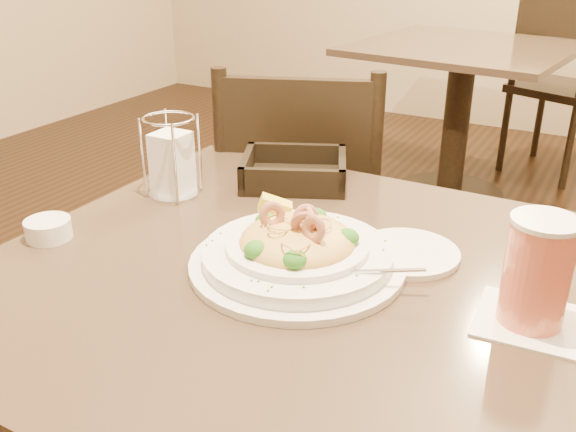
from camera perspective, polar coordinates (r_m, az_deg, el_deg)
The scene contains 10 objects.
main_table at distance 1.14m, azimuth -0.50°, elevation -14.79°, with size 0.90×0.90×0.73m.
background_table at distance 3.11m, azimuth 14.98°, elevation 10.29°, with size 0.99×0.99×0.73m.
dining_chair_near at distance 1.72m, azimuth 1.26°, elevation -0.48°, with size 0.54×0.54×0.93m.
dining_chair_far at distance 3.60m, azimuth 22.84°, elevation 10.98°, with size 0.54×0.54×0.93m.
pasta_bowl at distance 0.99m, azimuth 0.83°, elevation -3.03°, with size 0.37×0.34×0.11m.
drink_glass at distance 0.90m, azimuth 21.25°, elevation -4.72°, with size 0.14×0.14×0.15m.
bread_basket at distance 1.33m, azimuth 0.54°, elevation 3.83°, with size 0.26×0.24×0.06m.
napkin_caddy at distance 1.27m, azimuth -10.28°, elevation 4.76°, with size 0.10×0.10×0.16m.
side_plate at distance 1.06m, azimuth 10.53°, elevation -3.25°, with size 0.17×0.17×0.01m, color white.
butter_ramekin at distance 1.17m, azimuth -20.53°, elevation -1.09°, with size 0.08×0.08×0.03m, color white.
Camera 1 is at (0.44, -0.77, 1.22)m, focal length 40.00 mm.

